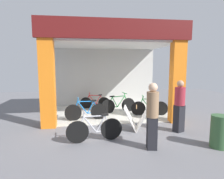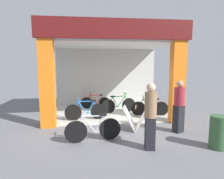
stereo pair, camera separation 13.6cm
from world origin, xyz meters
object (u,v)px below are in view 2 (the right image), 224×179
bicycle_inside_3 (96,102)px  pedestrian_1 (150,116)px  bicycle_inside_2 (150,108)px  bicycle_parked_0 (94,129)px  bicycle_inside_0 (86,111)px  pedestrian_0 (179,106)px  trash_bin (219,132)px  sandwich_board_sign (136,118)px  bicycle_inside_1 (119,105)px

bicycle_inside_3 → pedestrian_1: (1.19, -4.65, 0.55)m
bicycle_inside_2 → bicycle_parked_0: size_ratio=0.97×
bicycle_inside_2 → bicycle_inside_3: 2.70m
bicycle_inside_0 → pedestrian_1: bearing=-59.3°
bicycle_parked_0 → pedestrian_0: size_ratio=0.95×
bicycle_inside_0 → bicycle_inside_2: (2.62, 0.33, -0.02)m
bicycle_inside_2 → pedestrian_0: pedestrian_0 is taller
bicycle_inside_0 → pedestrian_1: size_ratio=0.95×
pedestrian_0 → trash_bin: 1.42m
pedestrian_1 → trash_bin: 1.81m
sandwich_board_sign → bicycle_parked_0: bearing=-151.4°
bicycle_inside_2 → bicycle_parked_0: (-2.39, -2.42, 0.01)m
trash_bin → bicycle_inside_0: bearing=139.0°
bicycle_inside_3 → bicycle_inside_1: bearing=-43.8°
bicycle_inside_0 → pedestrian_0: size_ratio=0.98×
bicycle_inside_2 → pedestrian_0: (0.28, -1.99, 0.51)m
sandwich_board_sign → bicycle_inside_2: bearing=58.6°
sandwich_board_sign → trash_bin: trash_bin is taller
bicycle_inside_1 → bicycle_inside_2: bicycle_inside_1 is taller
bicycle_parked_0 → bicycle_inside_3: bearing=87.0°
pedestrian_0 → trash_bin: size_ratio=1.94×
bicycle_inside_0 → bicycle_inside_1: bearing=34.8°
bicycle_inside_0 → trash_bin: (3.37, -2.93, 0.07)m
trash_bin → bicycle_inside_3: bearing=121.3°
bicycle_inside_2 → pedestrian_0: size_ratio=0.93×
bicycle_inside_3 → sandwich_board_sign: 3.45m
bicycle_parked_0 → bicycle_inside_0: bearing=96.1°
bicycle_inside_0 → pedestrian_1: 3.23m
bicycle_inside_0 → sandwich_board_sign: bicycle_inside_0 is taller
bicycle_inside_0 → trash_bin: bicycle_inside_0 is taller
bicycle_parked_0 → sandwich_board_sign: bearing=28.6°
bicycle_parked_0 → pedestrian_1: bearing=-25.0°
bicycle_inside_2 → trash_bin: size_ratio=1.80×
bicycle_inside_0 → bicycle_parked_0: (0.22, -2.09, -0.01)m
bicycle_inside_2 → sandwich_board_sign: bicycle_inside_2 is taller
sandwich_board_sign → trash_bin: bearing=-42.0°
pedestrian_1 → bicycle_inside_1: bearing=93.4°
bicycle_inside_0 → bicycle_inside_3: (0.43, 1.91, -0.04)m
bicycle_inside_3 → pedestrian_0: bearing=-55.3°
bicycle_inside_2 → sandwich_board_sign: size_ratio=1.64×
pedestrian_1 → bicycle_inside_2: bearing=72.1°
bicycle_inside_2 → bicycle_parked_0: 3.40m
bicycle_inside_3 → bicycle_inside_0: bearing=-102.7°
bicycle_inside_0 → bicycle_inside_1: size_ratio=1.02×
pedestrian_0 → trash_bin: bearing=-69.7°
bicycle_inside_1 → bicycle_inside_2: size_ratio=1.03×
bicycle_inside_2 → pedestrian_1: (-0.99, -3.07, 0.53)m
bicycle_inside_1 → trash_bin: 4.37m
bicycle_inside_1 → sandwich_board_sign: bearing=-85.0°
bicycle_inside_2 → bicycle_inside_3: (-2.19, 1.58, -0.02)m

